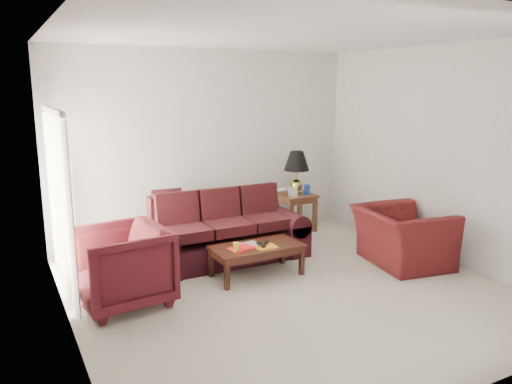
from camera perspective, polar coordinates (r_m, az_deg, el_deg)
floor at (r=6.24m, az=3.72°, el=-10.93°), size 5.00×5.00×0.00m
blinds at (r=6.36m, az=-21.70°, el=-1.11°), size 0.10×2.00×2.16m
sofa at (r=7.06m, az=-3.51°, el=-4.13°), size 2.33×1.07×0.94m
throw_pillow at (r=7.48m, az=-10.10°, el=-1.28°), size 0.45×0.24×0.45m
end_table at (r=8.58m, az=4.54°, el=-2.30°), size 0.59×0.59×0.63m
table_lamp at (r=8.49m, az=4.65°, el=2.24°), size 0.50×0.50×0.72m
clock at (r=8.33m, az=4.23°, el=0.05°), size 0.16×0.10×0.15m
blue_canister at (r=8.48m, az=5.85°, el=0.28°), size 0.12×0.12×0.16m
picture_frame at (r=8.55m, az=3.09°, el=0.36°), size 0.18×0.19×0.05m
floor_lamp at (r=7.29m, az=-20.78°, el=-2.30°), size 0.27×0.27×1.45m
armchair_left at (r=5.84m, az=-15.15°, el=-8.23°), size 1.09×1.06×0.90m
armchair_right at (r=7.21m, az=16.38°, el=-4.93°), size 1.23×1.35×0.78m
coffee_table at (r=6.55m, az=0.08°, el=-7.84°), size 1.31×0.98×0.41m
magazine_red at (r=6.35m, az=-1.63°, el=-6.44°), size 0.36×0.31×0.02m
magazine_white at (r=6.49m, az=-0.79°, el=-6.03°), size 0.31×0.25×0.02m
magazine_orange at (r=6.41m, az=1.14°, el=-6.27°), size 0.27×0.21×0.02m
remote_a at (r=6.41m, az=0.57°, el=-6.05°), size 0.07×0.19×0.02m
remote_b at (r=6.52m, az=1.21°, el=-5.77°), size 0.13×0.15×0.02m
yellow_glass at (r=6.22m, az=-2.30°, el=-6.33°), size 0.09×0.09×0.12m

